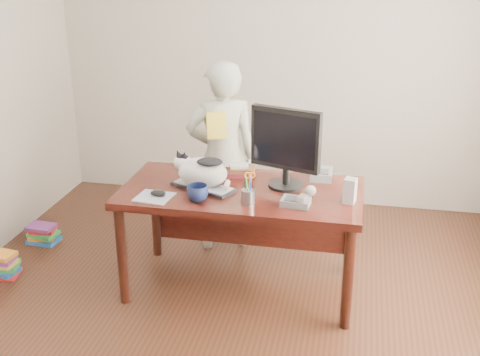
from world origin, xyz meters
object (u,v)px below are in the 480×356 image
at_px(baseball, 311,191).
at_px(book_pile_a, 1,265).
at_px(mouse, 158,193).
at_px(person, 222,157).
at_px(monitor, 286,144).
at_px(phone, 296,201).
at_px(cat, 201,171).
at_px(calculator, 321,174).
at_px(coffee_mug, 198,193).
at_px(book_stack, 241,170).
at_px(speaker, 350,191).
at_px(desk, 244,205).
at_px(book_pile_b, 43,234).
at_px(keyboard, 203,187).
at_px(pen_cup, 248,195).

xyz_separation_m(baseball, book_pile_a, (-2.21, -0.18, -0.70)).
height_order(mouse, person, person).
bearing_deg(monitor, phone, -50.44).
distance_m(cat, person, 0.65).
distance_m(phone, calculator, 0.52).
relative_size(mouse, person, 0.07).
bearing_deg(coffee_mug, calculator, 37.16).
bearing_deg(phone, mouse, -171.84).
distance_m(book_stack, person, 0.41).
distance_m(speaker, baseball, 0.26).
xyz_separation_m(desk, speaker, (0.71, -0.16, 0.23)).
bearing_deg(mouse, book_pile_b, 160.79).
bearing_deg(phone, cat, 172.52).
distance_m(cat, coffee_mug, 0.23).
xyz_separation_m(book_stack, book_pile_a, (-1.69, -0.46, -0.70)).
bearing_deg(cat, monitor, 36.08).
height_order(desk, cat, cat).
xyz_separation_m(phone, baseball, (0.07, 0.17, 0.01)).
height_order(speaker, person, person).
bearing_deg(book_pile_b, mouse, -25.38).
height_order(phone, person, person).
distance_m(speaker, book_pile_b, 2.58).
height_order(speaker, book_stack, speaker).
bearing_deg(monitor, baseball, -13.13).
xyz_separation_m(desk, phone, (0.39, -0.27, 0.17)).
distance_m(speaker, book_stack, 0.84).
bearing_deg(person, calculator, 138.34).
bearing_deg(calculator, desk, -156.88).
bearing_deg(keyboard, book_stack, 79.86).
xyz_separation_m(coffee_mug, speaker, (0.95, 0.17, 0.03)).
height_order(mouse, book_pile_a, mouse).
bearing_deg(speaker, keyboard, -170.04).
distance_m(cat, calculator, 0.85).
relative_size(keyboard, monitor, 0.85).
bearing_deg(keyboard, calculator, 48.05).
bearing_deg(cat, speaker, 20.52).
bearing_deg(cat, person, 113.57).
bearing_deg(cat, book_pile_b, -171.74).
distance_m(cat, phone, 0.68).
relative_size(speaker, book_pile_b, 0.63).
bearing_deg(keyboard, baseball, 24.53).
relative_size(desk, baseball, 22.32).
relative_size(keyboard, book_stack, 2.03).
relative_size(pen_cup, coffee_mug, 1.58).
bearing_deg(pen_cup, cat, 151.93).
height_order(cat, book_pile_b, cat).
relative_size(cat, phone, 2.22).
bearing_deg(baseball, speaker, -13.14).
bearing_deg(calculator, mouse, -153.83).
distance_m(cat, book_pile_b, 1.70).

